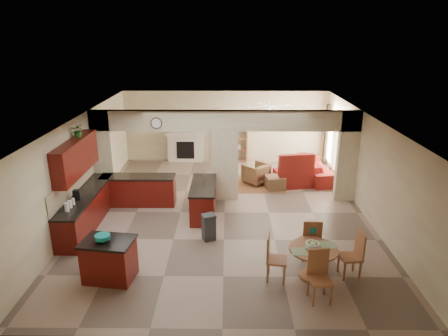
{
  "coord_description": "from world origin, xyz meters",
  "views": [
    {
      "loc": [
        0.08,
        -10.55,
        4.99
      ],
      "look_at": [
        -0.02,
        0.3,
        1.26
      ],
      "focal_mm": 32.0,
      "sensor_mm": 36.0,
      "label": 1
    }
  ],
  "objects_px": {
    "sofa": "(317,168)",
    "dining_table": "(313,258)",
    "kitchen_island": "(109,260)",
    "armchair": "(256,173)"
  },
  "relations": [
    {
      "from": "sofa",
      "to": "dining_table",
      "type": "bearing_deg",
      "value": 158.36
    },
    {
      "from": "kitchen_island",
      "to": "sofa",
      "type": "bearing_deg",
      "value": 55.78
    },
    {
      "from": "kitchen_island",
      "to": "dining_table",
      "type": "xyz_separation_m",
      "value": [
        4.28,
        0.08,
        0.02
      ]
    },
    {
      "from": "armchair",
      "to": "kitchen_island",
      "type": "bearing_deg",
      "value": 15.6
    },
    {
      "from": "dining_table",
      "to": "armchair",
      "type": "xyz_separation_m",
      "value": [
        -0.82,
        5.6,
        -0.13
      ]
    },
    {
      "from": "dining_table",
      "to": "sofa",
      "type": "bearing_deg",
      "value": 77.1
    },
    {
      "from": "armchair",
      "to": "dining_table",
      "type": "bearing_deg",
      "value": 55.26
    },
    {
      "from": "dining_table",
      "to": "armchair",
      "type": "bearing_deg",
      "value": 98.35
    },
    {
      "from": "dining_table",
      "to": "armchair",
      "type": "height_order",
      "value": "dining_table"
    },
    {
      "from": "dining_table",
      "to": "sofa",
      "type": "relative_size",
      "value": 0.43
    }
  ]
}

